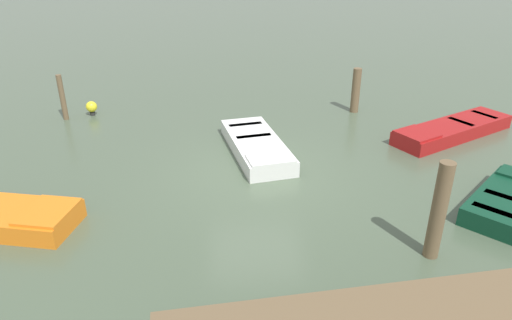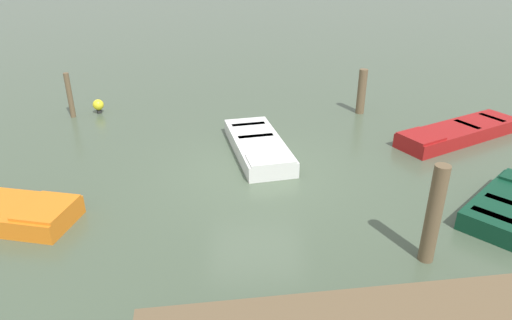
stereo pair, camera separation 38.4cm
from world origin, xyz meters
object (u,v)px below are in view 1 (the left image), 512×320
at_px(mooring_piling_far_right, 439,211).
at_px(mooring_piling_center, 356,90).
at_px(mooring_piling_near_left, 62,98).
at_px(marker_buoy, 92,107).
at_px(rowboat_red, 452,129).
at_px(rowboat_dark_green, 509,201).
at_px(rowboat_white, 257,146).

xyz_separation_m(mooring_piling_far_right, mooring_piling_center, (-0.57, -7.93, -0.21)).
bearing_deg(mooring_piling_near_left, marker_buoy, -155.34).
xyz_separation_m(rowboat_red, marker_buoy, (11.17, -2.47, 0.07)).
xyz_separation_m(rowboat_dark_green, mooring_piling_far_right, (2.30, 1.47, 0.74)).
height_order(rowboat_white, mooring_piling_center, mooring_piling_center).
bearing_deg(mooring_piling_near_left, mooring_piling_far_right, 139.36).
xyz_separation_m(rowboat_dark_green, mooring_piling_near_left, (11.30, -6.25, 0.52)).
relative_size(rowboat_red, mooring_piling_near_left, 2.84).
bearing_deg(mooring_piling_far_right, mooring_piling_near_left, -40.64).
relative_size(rowboat_dark_green, rowboat_red, 0.65).
bearing_deg(mooring_piling_far_right, marker_buoy, -44.40).
height_order(rowboat_dark_green, rowboat_red, same).
relative_size(rowboat_white, mooring_piling_center, 2.41).
distance_m(rowboat_red, mooring_piling_near_left, 12.13).
relative_size(mooring_piling_far_right, marker_buoy, 3.97).
height_order(mooring_piling_center, marker_buoy, mooring_piling_center).
height_order(rowboat_dark_green, mooring_piling_far_right, mooring_piling_far_right).
bearing_deg(mooring_piling_far_right, rowboat_white, -58.04).
relative_size(rowboat_white, mooring_piling_far_right, 1.89).
distance_m(rowboat_dark_green, mooring_piling_far_right, 2.83).
xyz_separation_m(mooring_piling_near_left, mooring_piling_center, (-9.57, -0.21, 0.01)).
height_order(rowboat_white, mooring_piling_near_left, mooring_piling_near_left).
relative_size(mooring_piling_near_left, marker_buoy, 3.08).
bearing_deg(rowboat_white, mooring_piling_far_right, 19.72).
relative_size(rowboat_red, mooring_piling_far_right, 2.20).
bearing_deg(marker_buoy, mooring_piling_center, 179.09).
height_order(rowboat_red, mooring_piling_far_right, mooring_piling_far_right).
distance_m(rowboat_white, mooring_piling_center, 4.79).
xyz_separation_m(rowboat_red, mooring_piling_center, (2.35, -2.34, 0.53)).
xyz_separation_m(rowboat_white, marker_buoy, (5.30, -3.36, 0.07)).
height_order(rowboat_red, marker_buoy, marker_buoy).
bearing_deg(rowboat_red, rowboat_dark_green, 52.33).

